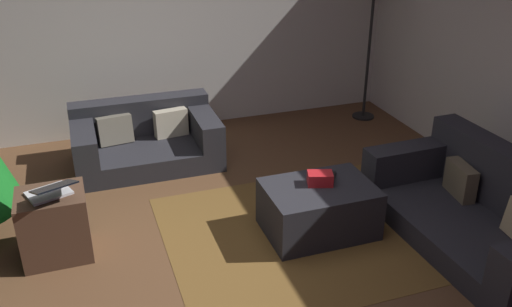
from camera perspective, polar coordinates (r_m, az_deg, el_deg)
The scene contains 10 objects.
ground_plane at distance 4.32m, azimuth -4.29°, elevation -12.82°, with size 6.40×6.40×0.00m, color brown.
rear_partition at distance 6.62m, azimuth -12.00°, elevation 13.06°, with size 6.40×0.12×2.60m, color beige.
couch_left at distance 6.07m, azimuth -11.37°, elevation 1.50°, with size 1.51×0.95×0.62m.
couch_right at distance 4.98m, azimuth 22.43°, elevation -5.42°, with size 1.04×1.92×0.74m.
ottoman at distance 4.76m, azimuth 6.47°, elevation -5.70°, with size 0.91×0.64×0.43m, color #26262B.
gift_box at distance 4.66m, azimuth 6.63°, elevation -2.59°, with size 0.21×0.14×0.11m, color red.
tv_remote at distance 4.81m, azimuth 7.86°, elevation -2.31°, with size 0.05×0.16×0.02m, color black.
side_table at distance 4.68m, azimuth -20.08°, elevation -6.94°, with size 0.52×0.44×0.56m, color #4C3323.
laptop at distance 4.47m, azimuth -20.45°, elevation -3.63°, with size 0.42×0.47×0.18m.
area_rug at distance 4.87m, azimuth 6.35°, elevation -7.85°, with size 2.60×2.00×0.01m, color brown.
Camera 1 is at (-0.80, -3.29, 2.68)m, focal length 38.73 mm.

